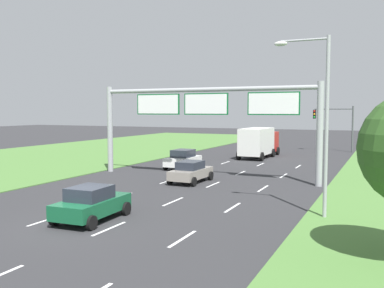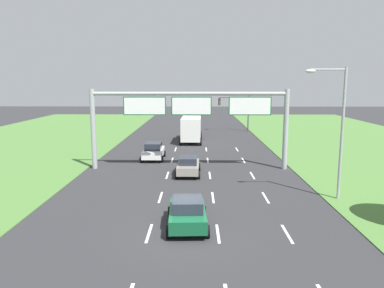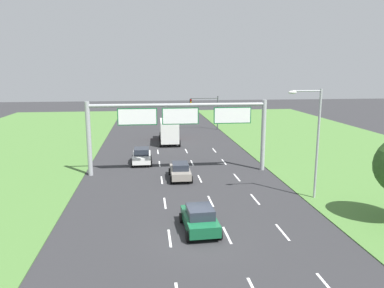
# 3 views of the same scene
# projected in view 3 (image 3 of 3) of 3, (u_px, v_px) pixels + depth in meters

# --- Properties ---
(ground_plane) EXTENTS (200.00, 200.00, 0.00)m
(ground_plane) POSITION_uv_depth(u_px,v_px,m) (199.00, 237.00, 22.56)
(ground_plane) COLOR #2D2D30
(lane_dashes_inner_left) EXTENTS (0.14, 44.40, 0.01)m
(lane_dashes_inner_left) POSITION_uv_depth(u_px,v_px,m) (167.00, 218.00, 25.28)
(lane_dashes_inner_left) COLOR white
(lane_dashes_inner_left) RESTS_ON ground_plane
(lane_dashes_inner_right) EXTENTS (0.14, 44.40, 0.01)m
(lane_dashes_inner_right) POSITION_uv_depth(u_px,v_px,m) (218.00, 216.00, 25.68)
(lane_dashes_inner_right) COLOR white
(lane_dashes_inner_right) RESTS_ON ground_plane
(lane_dashes_slip) EXTENTS (0.14, 44.40, 0.01)m
(lane_dashes_slip) POSITION_uv_depth(u_px,v_px,m) (267.00, 214.00, 26.09)
(lane_dashes_slip) COLOR white
(lane_dashes_slip) RESTS_ON ground_plane
(car_near_red) EXTENTS (2.29, 4.01, 1.60)m
(car_near_red) POSITION_uv_depth(u_px,v_px,m) (200.00, 219.00, 23.22)
(car_near_red) COLOR #145633
(car_near_red) RESTS_ON ground_plane
(car_lead_silver) EXTENTS (2.15, 4.00, 1.67)m
(car_lead_silver) POSITION_uv_depth(u_px,v_px,m) (142.00, 156.00, 39.88)
(car_lead_silver) COLOR white
(car_lead_silver) RESTS_ON ground_plane
(car_mid_lane) EXTENTS (2.05, 4.02, 1.51)m
(car_mid_lane) POSITION_uv_depth(u_px,v_px,m) (180.00, 171.00, 34.30)
(car_mid_lane) COLOR gray
(car_mid_lane) RESTS_ON ground_plane
(box_truck) EXTENTS (2.81, 7.76, 3.20)m
(box_truck) POSITION_uv_depth(u_px,v_px,m) (169.00, 130.00, 51.15)
(box_truck) COLOR #B21E19
(box_truck) RESTS_ON ground_plane
(sign_gantry) EXTENTS (17.24, 0.44, 7.00)m
(sign_gantry) POSITION_uv_depth(u_px,v_px,m) (180.00, 122.00, 35.62)
(sign_gantry) COLOR #9EA0A5
(sign_gantry) RESTS_ON ground_plane
(traffic_light_mast) EXTENTS (4.76, 0.49, 5.60)m
(traffic_light_mast) POSITION_uv_depth(u_px,v_px,m) (206.00, 107.00, 61.56)
(traffic_light_mast) COLOR #47494F
(traffic_light_mast) RESTS_ON ground_plane
(street_lamp) EXTENTS (2.61, 0.32, 8.50)m
(street_lamp) POSITION_uv_depth(u_px,v_px,m) (313.00, 134.00, 28.23)
(street_lamp) COLOR #9EA0A5
(street_lamp) RESTS_ON ground_plane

